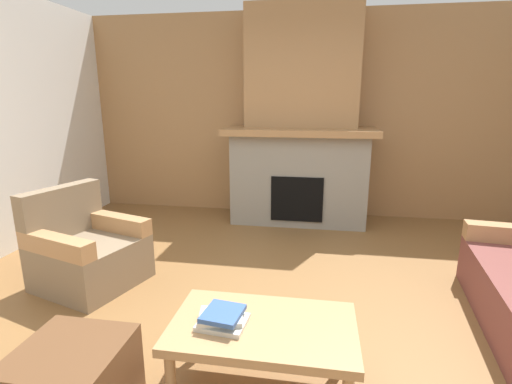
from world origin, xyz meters
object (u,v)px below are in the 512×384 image
Objects in this scene: armchair at (86,252)px; ottoman at (73,382)px; coffee_table at (263,333)px; fireplace at (300,133)px.

ottoman is at bearing -59.87° from armchair.
armchair reaches higher than coffee_table.
ottoman is (-0.95, -3.49, -0.96)m from fireplace.
fireplace is 2.84× the size of armchair.
armchair is 0.95× the size of coffee_table.
armchair is 1.57m from ottoman.
ottoman is at bearing -105.20° from fireplace.
coffee_table reaches higher than ottoman.
fireplace is at bearing 89.77° from coffee_table.
coffee_table is 1.00m from ottoman.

